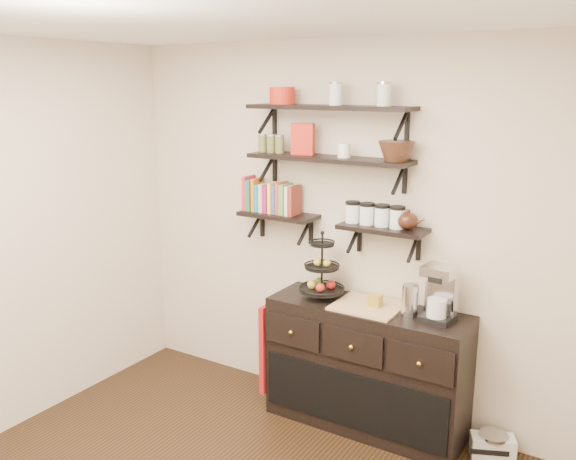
{
  "coord_description": "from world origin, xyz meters",
  "views": [
    {
      "loc": [
        1.99,
        -2.13,
        2.39
      ],
      "look_at": [
        -0.04,
        1.15,
        1.46
      ],
      "focal_mm": 38.0,
      "sensor_mm": 36.0,
      "label": 1
    }
  ],
  "objects_px": {
    "coffee_maker": "(440,294)",
    "radio": "(493,446)",
    "sideboard": "(366,367)",
    "fruit_stand": "(322,276)"
  },
  "relations": [
    {
      "from": "coffee_maker",
      "to": "fruit_stand",
      "type": "bearing_deg",
      "value": -172.02
    },
    {
      "from": "fruit_stand",
      "to": "sideboard",
      "type": "bearing_deg",
      "value": -0.5
    },
    {
      "from": "fruit_stand",
      "to": "coffee_maker",
      "type": "relative_size",
      "value": 1.27
    },
    {
      "from": "coffee_maker",
      "to": "radio",
      "type": "xyz_separation_m",
      "value": [
        0.4,
        0.06,
        -0.99
      ]
    },
    {
      "from": "coffee_maker",
      "to": "radio",
      "type": "bearing_deg",
      "value": 14.68
    },
    {
      "from": "fruit_stand",
      "to": "coffee_maker",
      "type": "bearing_deg",
      "value": 1.49
    },
    {
      "from": "sideboard",
      "to": "coffee_maker",
      "type": "relative_size",
      "value": 3.79
    },
    {
      "from": "coffee_maker",
      "to": "radio",
      "type": "relative_size",
      "value": 1.19
    },
    {
      "from": "fruit_stand",
      "to": "coffee_maker",
      "type": "xyz_separation_m",
      "value": [
        0.85,
        0.02,
        0.01
      ]
    },
    {
      "from": "sideboard",
      "to": "coffee_maker",
      "type": "distance_m",
      "value": 0.79
    }
  ]
}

